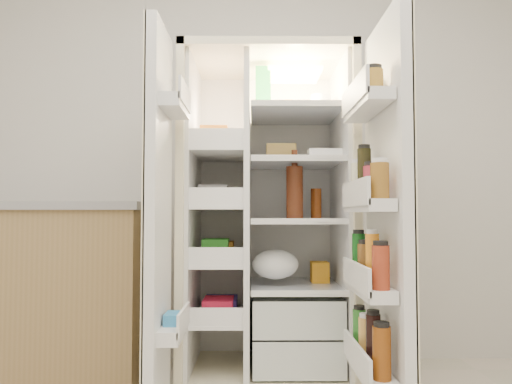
{
  "coord_description": "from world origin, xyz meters",
  "views": [
    {
      "loc": [
        0.02,
        -1.11,
        0.91
      ],
      "look_at": [
        0.03,
        1.25,
        1.02
      ],
      "focal_mm": 34.0,
      "sensor_mm": 36.0,
      "label": 1
    }
  ],
  "objects": [
    {
      "name": "kitchen_counter",
      "position": [
        -1.25,
        1.7,
        0.49
      ],
      "size": [
        1.35,
        0.72,
        0.98
      ],
      "color": "olive",
      "rests_on": "floor"
    },
    {
      "name": "freezer_door",
      "position": [
        -0.4,
        1.05,
        0.89
      ],
      "size": [
        0.15,
        0.4,
        1.72
      ],
      "color": "white",
      "rests_on": "floor"
    },
    {
      "name": "wall_back",
      "position": [
        0.0,
        2.0,
        1.35
      ],
      "size": [
        4.0,
        0.02,
        2.7
      ],
      "primitive_type": "cube",
      "color": "beige",
      "rests_on": "floor"
    },
    {
      "name": "fridge_door",
      "position": [
        0.58,
        0.96,
        0.87
      ],
      "size": [
        0.17,
        0.58,
        1.72
      ],
      "color": "white",
      "rests_on": "floor"
    },
    {
      "name": "refrigerator",
      "position": [
        0.11,
        1.65,
        0.74
      ],
      "size": [
        0.92,
        0.7,
        1.8
      ],
      "color": "beige",
      "rests_on": "floor"
    }
  ]
}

